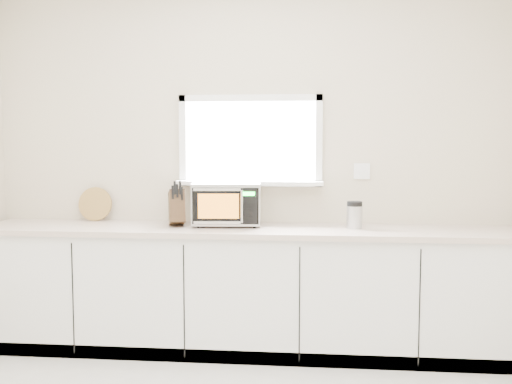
# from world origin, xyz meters

# --- Properties ---
(back_wall) EXTENTS (4.00, 0.17, 2.70)m
(back_wall) POSITION_xyz_m (0.00, 2.00, 1.36)
(back_wall) COLOR beige
(back_wall) RESTS_ON ground
(cabinets) EXTENTS (3.92, 0.60, 0.88)m
(cabinets) POSITION_xyz_m (0.00, 1.70, 0.44)
(cabinets) COLOR silver
(cabinets) RESTS_ON ground
(countertop) EXTENTS (3.92, 0.64, 0.04)m
(countertop) POSITION_xyz_m (0.00, 1.69, 0.90)
(countertop) COLOR beige
(countertop) RESTS_ON cabinets
(microwave) EXTENTS (0.53, 0.43, 0.32)m
(microwave) POSITION_xyz_m (-0.16, 1.80, 1.09)
(microwave) COLOR black
(microwave) RESTS_ON countertop
(knife_block) EXTENTS (0.18, 0.26, 0.34)m
(knife_block) POSITION_xyz_m (-0.52, 1.72, 1.06)
(knife_block) COLOR #3F2C16
(knife_block) RESTS_ON countertop
(cutting_board) EXTENTS (0.27, 0.06, 0.27)m
(cutting_board) POSITION_xyz_m (-1.23, 1.94, 1.05)
(cutting_board) COLOR olive
(cutting_board) RESTS_ON countertop
(coffee_grinder) EXTENTS (0.12, 0.12, 0.20)m
(coffee_grinder) POSITION_xyz_m (0.78, 1.73, 1.02)
(coffee_grinder) COLOR #B0B3B8
(coffee_grinder) RESTS_ON countertop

